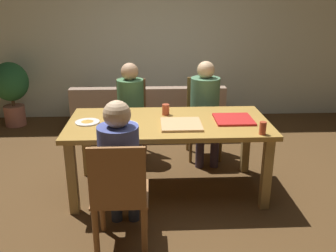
{
  "coord_description": "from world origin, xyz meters",
  "views": [
    {
      "loc": [
        -0.16,
        -3.43,
        1.93
      ],
      "look_at": [
        0.0,
        0.1,
        0.67
      ],
      "focal_mm": 39.31,
      "sensor_mm": 36.0,
      "label": 1
    }
  ],
  "objects_px": {
    "plate_1": "(87,122)",
    "couch": "(149,113)",
    "pizza_box_0": "(181,124)",
    "person_1": "(131,104)",
    "plate_0": "(125,125)",
    "person_0": "(205,103)",
    "person_2": "(120,161)",
    "chair_1": "(132,116)",
    "potted_plant": "(11,87)",
    "pizza_box_1": "(234,119)",
    "drinking_glass_0": "(263,128)",
    "dining_table": "(168,130)",
    "drinking_glass_1": "(166,110)",
    "chair_0": "(203,113)",
    "chair_2": "(120,196)"
  },
  "relations": [
    {
      "from": "plate_1",
      "to": "couch",
      "type": "bearing_deg",
      "value": 72.55
    },
    {
      "from": "pizza_box_0",
      "to": "person_1",
      "type": "bearing_deg",
      "value": 118.83
    },
    {
      "from": "plate_0",
      "to": "person_0",
      "type": "bearing_deg",
      "value": 44.94
    },
    {
      "from": "person_2",
      "to": "plate_1",
      "type": "height_order",
      "value": "person_2"
    },
    {
      "from": "person_1",
      "to": "couch",
      "type": "xyz_separation_m",
      "value": [
        0.21,
        1.01,
        -0.44
      ]
    },
    {
      "from": "chair_1",
      "to": "plate_0",
      "type": "relative_size",
      "value": 3.73
    },
    {
      "from": "person_1",
      "to": "pizza_box_0",
      "type": "distance_m",
      "value": 1.11
    },
    {
      "from": "couch",
      "to": "potted_plant",
      "type": "xyz_separation_m",
      "value": [
        -2.1,
        0.32,
        0.35
      ]
    },
    {
      "from": "person_2",
      "to": "pizza_box_1",
      "type": "xyz_separation_m",
      "value": [
        1.06,
        0.8,
        0.06
      ]
    },
    {
      "from": "chair_1",
      "to": "person_1",
      "type": "height_order",
      "value": "person_1"
    },
    {
      "from": "drinking_glass_0",
      "to": "plate_0",
      "type": "bearing_deg",
      "value": 166.8
    },
    {
      "from": "dining_table",
      "to": "potted_plant",
      "type": "xyz_separation_m",
      "value": [
        -2.31,
        2.16,
        -0.05
      ]
    },
    {
      "from": "person_2",
      "to": "pizza_box_1",
      "type": "bearing_deg",
      "value": 37.1
    },
    {
      "from": "dining_table",
      "to": "person_0",
      "type": "bearing_deg",
      "value": 58.62
    },
    {
      "from": "drinking_glass_1",
      "to": "chair_0",
      "type": "bearing_deg",
      "value": 55.87
    },
    {
      "from": "drinking_glass_0",
      "to": "pizza_box_0",
      "type": "bearing_deg",
      "value": 159.17
    },
    {
      "from": "dining_table",
      "to": "chair_0",
      "type": "distance_m",
      "value": 1.07
    },
    {
      "from": "person_1",
      "to": "pizza_box_1",
      "type": "xyz_separation_m",
      "value": [
        1.06,
        -0.84,
        0.07
      ]
    },
    {
      "from": "chair_1",
      "to": "couch",
      "type": "height_order",
      "value": "chair_1"
    },
    {
      "from": "plate_0",
      "to": "couch",
      "type": "xyz_separation_m",
      "value": [
        0.22,
        1.96,
        -0.51
      ]
    },
    {
      "from": "person_0",
      "to": "pizza_box_0",
      "type": "bearing_deg",
      "value": -111.61
    },
    {
      "from": "person_1",
      "to": "plate_0",
      "type": "height_order",
      "value": "person_1"
    },
    {
      "from": "plate_1",
      "to": "drinking_glass_0",
      "type": "distance_m",
      "value": 1.66
    },
    {
      "from": "person_0",
      "to": "couch",
      "type": "xyz_separation_m",
      "value": [
        -0.69,
        1.05,
        -0.45
      ]
    },
    {
      "from": "pizza_box_0",
      "to": "potted_plant",
      "type": "height_order",
      "value": "potted_plant"
    },
    {
      "from": "chair_0",
      "to": "couch",
      "type": "xyz_separation_m",
      "value": [
        -0.69,
        0.9,
        -0.27
      ]
    },
    {
      "from": "chair_0",
      "to": "chair_1",
      "type": "distance_m",
      "value": 0.9
    },
    {
      "from": "drinking_glass_0",
      "to": "chair_0",
      "type": "bearing_deg",
      "value": 104.03
    },
    {
      "from": "person_0",
      "to": "pizza_box_0",
      "type": "xyz_separation_m",
      "value": [
        -0.37,
        -0.93,
        0.06
      ]
    },
    {
      "from": "person_2",
      "to": "chair_1",
      "type": "bearing_deg",
      "value": 90.0
    },
    {
      "from": "person_2",
      "to": "plate_0",
      "type": "bearing_deg",
      "value": 90.57
    },
    {
      "from": "pizza_box_0",
      "to": "pizza_box_1",
      "type": "relative_size",
      "value": 1.04
    },
    {
      "from": "person_2",
      "to": "drinking_glass_1",
      "type": "relative_size",
      "value": 10.89
    },
    {
      "from": "plate_0",
      "to": "drinking_glass_0",
      "type": "xyz_separation_m",
      "value": [
        1.24,
        -0.29,
        0.05
      ]
    },
    {
      "from": "pizza_box_0",
      "to": "plate_1",
      "type": "distance_m",
      "value": 0.92
    },
    {
      "from": "drinking_glass_1",
      "to": "couch",
      "type": "distance_m",
      "value": 1.74
    },
    {
      "from": "pizza_box_1",
      "to": "potted_plant",
      "type": "xyz_separation_m",
      "value": [
        -2.96,
        2.17,
        -0.16
      ]
    },
    {
      "from": "plate_1",
      "to": "drinking_glass_1",
      "type": "distance_m",
      "value": 0.81
    },
    {
      "from": "pizza_box_1",
      "to": "potted_plant",
      "type": "distance_m",
      "value": 3.67
    },
    {
      "from": "plate_0",
      "to": "pizza_box_1",
      "type": "bearing_deg",
      "value": 5.73
    },
    {
      "from": "person_1",
      "to": "potted_plant",
      "type": "xyz_separation_m",
      "value": [
        -1.89,
        1.33,
        -0.09
      ]
    },
    {
      "from": "pizza_box_0",
      "to": "chair_0",
      "type": "bearing_deg",
      "value": 71.25
    },
    {
      "from": "pizza_box_0",
      "to": "couch",
      "type": "distance_m",
      "value": 2.07
    },
    {
      "from": "pizza_box_1",
      "to": "couch",
      "type": "height_order",
      "value": "pizza_box_1"
    },
    {
      "from": "chair_2",
      "to": "drinking_glass_0",
      "type": "xyz_separation_m",
      "value": [
        1.24,
        0.56,
        0.33
      ]
    },
    {
      "from": "drinking_glass_1",
      "to": "potted_plant",
      "type": "xyz_separation_m",
      "value": [
        -2.29,
        1.95,
        -0.2
      ]
    },
    {
      "from": "person_0",
      "to": "potted_plant",
      "type": "xyz_separation_m",
      "value": [
        -2.79,
        1.37,
        -0.1
      ]
    },
    {
      "from": "drinking_glass_1",
      "to": "chair_1",
      "type": "bearing_deg",
      "value": 117.65
    },
    {
      "from": "pizza_box_1",
      "to": "drinking_glass_1",
      "type": "height_order",
      "value": "drinking_glass_1"
    },
    {
      "from": "dining_table",
      "to": "plate_1",
      "type": "distance_m",
      "value": 0.8
    }
  ]
}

